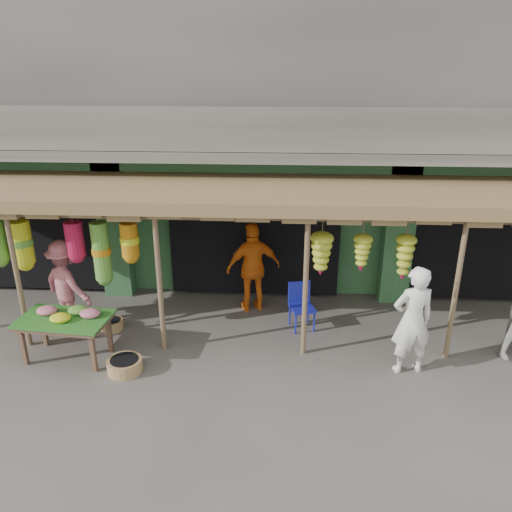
# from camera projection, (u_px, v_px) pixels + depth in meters

# --- Properties ---
(ground) EXTENTS (80.00, 80.00, 0.00)m
(ground) POSITION_uv_depth(u_px,v_px,m) (248.00, 345.00, 9.14)
(ground) COLOR #514C47
(ground) RESTS_ON ground
(building) EXTENTS (16.40, 6.80, 7.00)m
(building) POSITION_uv_depth(u_px,v_px,m) (261.00, 125.00, 12.43)
(building) COLOR gray
(building) RESTS_ON ground
(awning) EXTENTS (14.00, 2.70, 2.79)m
(awning) POSITION_uv_depth(u_px,v_px,m) (239.00, 198.00, 8.95)
(awning) COLOR brown
(awning) RESTS_ON ground
(flower_table) EXTENTS (1.61, 1.05, 0.91)m
(flower_table) POSITION_uv_depth(u_px,v_px,m) (66.00, 320.00, 8.52)
(flower_table) COLOR brown
(flower_table) RESTS_ON ground
(blue_chair) EXTENTS (0.54, 0.55, 0.91)m
(blue_chair) POSITION_uv_depth(u_px,v_px,m) (301.00, 303.00, 9.62)
(blue_chair) COLOR #181D9C
(blue_chair) RESTS_ON ground
(basket_mid) EXTENTS (0.65, 0.65, 0.23)m
(basket_mid) POSITION_uv_depth(u_px,v_px,m) (125.00, 365.00, 8.34)
(basket_mid) COLOR olive
(basket_mid) RESTS_ON ground
(basket_right) EXTENTS (0.51, 0.51, 0.19)m
(basket_right) POSITION_uv_depth(u_px,v_px,m) (112.00, 324.00, 9.67)
(basket_right) COLOR #A17D4B
(basket_right) RESTS_ON ground
(person_front) EXTENTS (0.77, 0.59, 1.89)m
(person_front) POSITION_uv_depth(u_px,v_px,m) (412.00, 321.00, 8.06)
(person_front) COLOR white
(person_front) RESTS_ON ground
(person_vendor) EXTENTS (1.20, 0.78, 1.89)m
(person_vendor) POSITION_uv_depth(u_px,v_px,m) (253.00, 268.00, 10.13)
(person_vendor) COLOR orange
(person_vendor) RESTS_ON ground
(person_shopper) EXTENTS (1.31, 1.13, 1.76)m
(person_shopper) POSITION_uv_depth(u_px,v_px,m) (67.00, 284.00, 9.52)
(person_shopper) COLOR #C06570
(person_shopper) RESTS_ON ground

